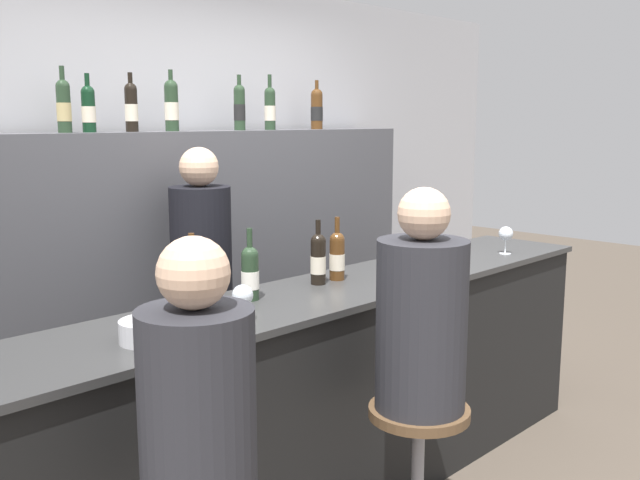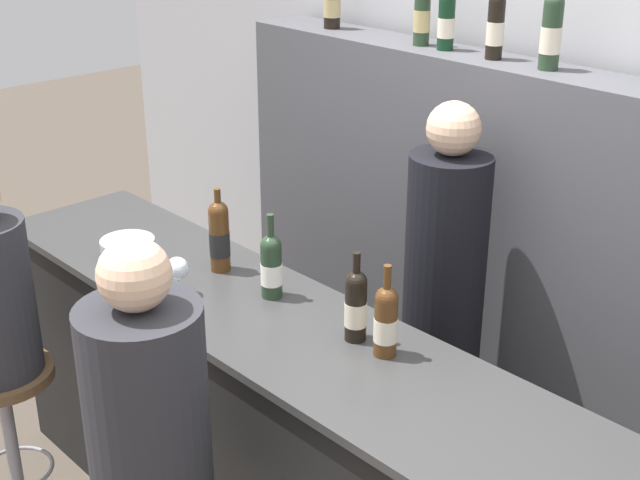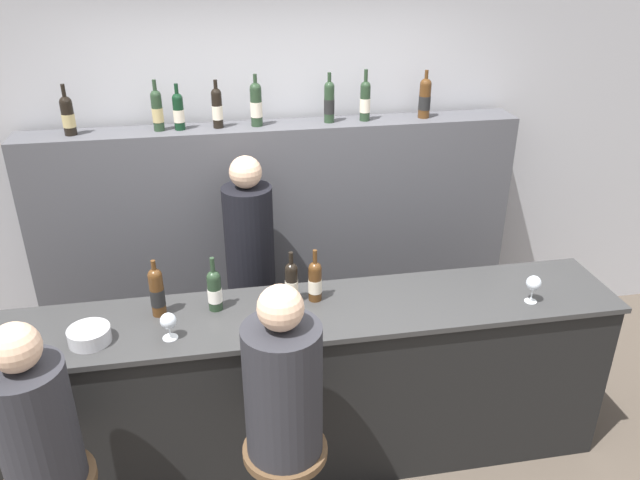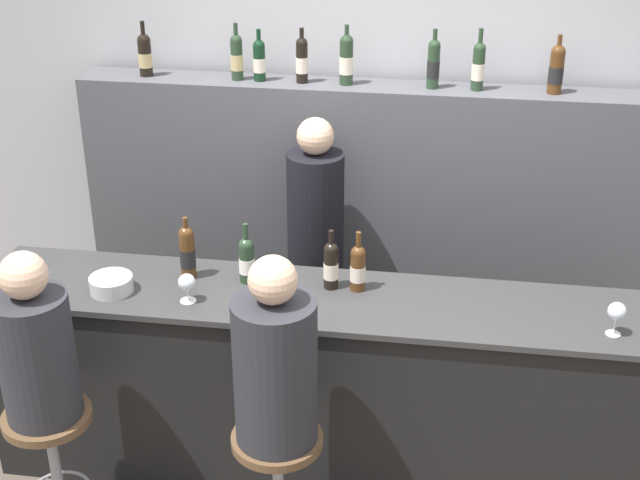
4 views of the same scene
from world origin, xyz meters
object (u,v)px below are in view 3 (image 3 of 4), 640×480
(wine_bottle_counter_3, at_px, (315,281))
(wine_bottle_counter_2, at_px, (291,282))
(wine_glass_0, at_px, (168,322))
(guest_seated_left, at_px, (33,418))
(wine_bottle_backbar_1, at_px, (157,110))
(wine_bottle_backbar_3, at_px, (217,108))
(bar_stool_right, at_px, (286,469))
(guest_seated_right, at_px, (283,384))
(wine_bottle_backbar_2, at_px, (178,111))
(wine_bottle_backbar_4, at_px, (256,104))
(wine_bottle_backbar_5, at_px, (329,101))
(wine_bottle_backbar_6, at_px, (365,100))
(wine_bottle_backbar_0, at_px, (68,115))
(wine_bottle_backbar_7, at_px, (425,98))
(wine_bottle_counter_0, at_px, (157,292))
(metal_bowl, at_px, (89,335))
(bartender, at_px, (252,286))
(wine_bottle_counter_1, at_px, (214,290))
(wine_glass_1, at_px, (534,284))

(wine_bottle_counter_3, bearing_deg, wine_bottle_counter_2, -180.00)
(wine_glass_0, xyz_separation_m, guest_seated_left, (-0.54, -0.46, -0.11))
(wine_bottle_backbar_1, height_order, wine_bottle_backbar_3, wine_bottle_backbar_1)
(wine_bottle_backbar_3, bearing_deg, bar_stool_right, -84.25)
(wine_bottle_backbar_3, xyz_separation_m, guest_seated_right, (0.17, -1.73, -0.80))
(wine_bottle_backbar_2, height_order, wine_bottle_backbar_4, wine_bottle_backbar_4)
(wine_bottle_backbar_2, relative_size, wine_bottle_backbar_3, 0.95)
(wine_bottle_backbar_5, bearing_deg, wine_bottle_backbar_6, -0.00)
(wine_bottle_backbar_0, relative_size, wine_bottle_backbar_7, 0.99)
(wine_bottle_counter_0, bearing_deg, wine_bottle_backbar_5, 43.48)
(wine_bottle_backbar_6, distance_m, metal_bowl, 2.21)
(wine_bottle_counter_2, height_order, wine_bottle_backbar_4, wine_bottle_backbar_4)
(wine_bottle_backbar_5, relative_size, bartender, 0.19)
(wine_bottle_counter_1, bearing_deg, bartender, 70.74)
(wine_bottle_counter_1, xyz_separation_m, metal_bowl, (-0.61, -0.19, -0.08))
(wine_glass_0, bearing_deg, wine_bottle_backbar_6, 44.94)
(wine_bottle_counter_0, xyz_separation_m, wine_bottle_backbar_5, (1.10, 1.04, 0.68))
(wine_glass_1, bearing_deg, bar_stool_right, -161.97)
(wine_bottle_counter_0, height_order, wine_bottle_backbar_1, wine_bottle_backbar_1)
(wine_bottle_backbar_4, xyz_separation_m, guest_seated_left, (-1.11, -1.73, -0.84))
(bar_stool_right, bearing_deg, wine_bottle_backbar_5, 72.73)
(wine_bottle_backbar_0, distance_m, wine_glass_1, 2.86)
(wine_bottle_counter_2, xyz_separation_m, guest_seated_right, (-0.13, -0.69, -0.11))
(wine_bottle_backbar_5, xyz_separation_m, wine_bottle_backbar_7, (0.64, -0.00, -0.00))
(wine_bottle_counter_1, relative_size, wine_bottle_backbar_0, 0.99)
(wine_bottle_counter_3, height_order, wine_bottle_backbar_3, wine_bottle_backbar_3)
(wine_bottle_counter_1, xyz_separation_m, wine_bottle_backbar_4, (0.34, 1.04, 0.71))
(wine_bottle_counter_1, bearing_deg, wine_bottle_backbar_3, 84.71)
(wine_bottle_backbar_7, bearing_deg, metal_bowl, -149.05)
(wine_bottle_counter_1, distance_m, wine_bottle_backbar_0, 1.48)
(wine_bottle_backbar_3, distance_m, bartender, 1.15)
(wine_bottle_counter_0, xyz_separation_m, bar_stool_right, (0.56, -0.69, -0.64))
(wine_bottle_counter_3, distance_m, metal_bowl, 1.16)
(wine_bottle_counter_2, xyz_separation_m, wine_glass_0, (-0.63, -0.23, -0.03))
(bar_stool_right, bearing_deg, guest_seated_left, 180.00)
(wine_bottle_backbar_5, distance_m, wine_bottle_backbar_6, 0.24)
(wine_bottle_counter_0, relative_size, wine_bottle_backbar_6, 0.96)
(wine_bottle_backbar_7, relative_size, bar_stool_right, 0.46)
(metal_bowl, bearing_deg, guest_seated_left, -107.87)
(wine_bottle_backbar_1, distance_m, wine_bottle_backbar_3, 0.36)
(wine_bottle_backbar_2, height_order, metal_bowl, wine_bottle_backbar_2)
(wine_bottle_backbar_1, distance_m, wine_bottle_backbar_7, 1.72)
(guest_seated_right, bearing_deg, metal_bowl, 150.73)
(wine_bottle_backbar_2, height_order, bartender, wine_bottle_backbar_2)
(wine_bottle_counter_1, distance_m, wine_bottle_backbar_4, 1.30)
(wine_bottle_backbar_0, bearing_deg, wine_bottle_backbar_6, 0.00)
(bar_stool_right, bearing_deg, wine_glass_0, 137.55)
(guest_seated_left, bearing_deg, wine_bottle_counter_2, 30.29)
(wine_bottle_backbar_4, height_order, wine_glass_0, wine_bottle_backbar_4)
(wine_bottle_backbar_6, relative_size, metal_bowl, 1.62)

